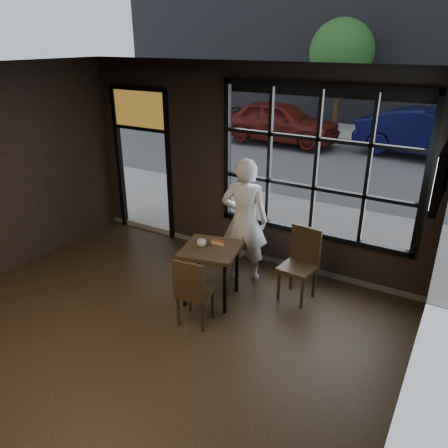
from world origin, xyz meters
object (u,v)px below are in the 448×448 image
Objects in this scene: navy_car at (430,134)px; cafe_table at (211,273)px; man at (245,221)px; chair_near at (195,290)px.

cafe_table is at bearing -179.56° from navy_car.
man is (0.11, 0.79, 0.55)m from cafe_table.
man reaches higher than chair_near.
man is at bearing -179.64° from navy_car.
man is (-0.01, 1.37, 0.48)m from chair_near.
man is 9.41m from navy_car.
navy_car is (1.57, 10.08, 0.40)m from cafe_table.
cafe_table is 0.19× the size of navy_car.
navy_car reaches higher than cafe_table.
man is 0.45× the size of navy_car.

